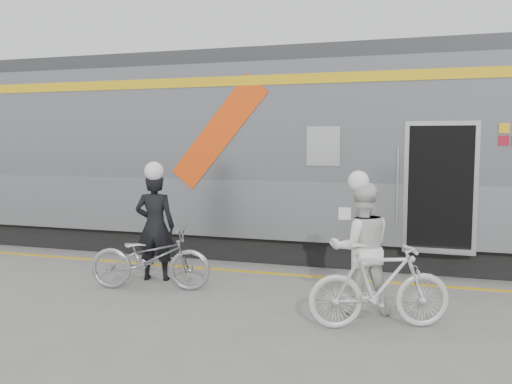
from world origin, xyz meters
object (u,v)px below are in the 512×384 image
at_px(bicycle_left, 150,258).
at_px(woman, 361,248).
at_px(man, 155,226).
at_px(bicycle_right, 380,286).

distance_m(bicycle_left, woman, 3.34).
height_order(bicycle_left, woman, woman).
xyz_separation_m(man, woman, (3.51, -0.75, -0.02)).
bearing_deg(man, bicycle_right, 148.72).
xyz_separation_m(bicycle_left, woman, (3.31, -0.20, 0.39)).
relative_size(bicycle_left, woman, 1.07).
xyz_separation_m(man, bicycle_right, (3.81, -1.30, -0.37)).
height_order(bicycle_left, bicycle_right, bicycle_right).
distance_m(man, bicycle_left, 0.72).
relative_size(man, woman, 1.02).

